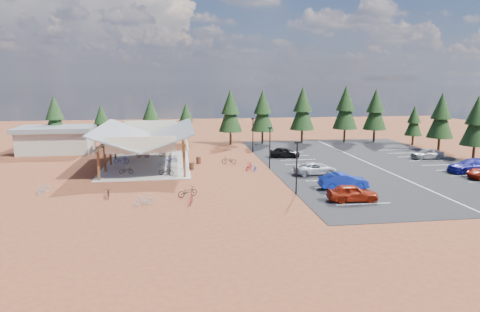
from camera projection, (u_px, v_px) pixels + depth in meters
ground at (231, 174)px, 49.78m from camera, size 140.00×140.00×0.00m
asphalt_lot at (370, 164)px, 55.30m from camera, size 27.00×44.00×0.04m
concrete_pad at (148, 164)px, 55.18m from camera, size 10.60×18.60×0.10m
bike_pavilion at (147, 135)px, 54.51m from camera, size 11.65×19.40×4.97m
outbuilding at (56, 139)px, 63.57m from camera, size 11.00×7.00×3.90m
lamp_post_0 at (297, 164)px, 40.22m from camera, size 0.50×0.25×5.14m
lamp_post_1 at (270, 145)px, 51.90m from camera, size 0.50×0.25×5.14m
lamp_post_2 at (253, 133)px, 63.59m from camera, size 0.50×0.25×5.14m
trash_bin_0 at (192, 166)px, 51.76m from camera, size 0.60×0.60×0.90m
trash_bin_1 at (199, 160)px, 55.60m from camera, size 0.60×0.60×0.90m
pine_0 at (55, 117)px, 65.91m from camera, size 3.60×3.60×8.38m
pine_1 at (102, 122)px, 67.03m from camera, size 3.00×3.00×6.98m
pine_2 at (151, 117)px, 68.50m from camera, size 3.37×3.37×7.85m
pine_3 at (186, 120)px, 69.75m from camera, size 3.01×3.01×7.02m
pine_4 at (230, 111)px, 70.62m from camera, size 3.95×3.95×9.20m
pine_5 at (263, 111)px, 71.29m from camera, size 3.93×3.93×9.15m
pine_6 at (303, 109)px, 72.24m from camera, size 4.15×4.15×9.67m
pine_7 at (346, 108)px, 73.19m from camera, size 4.22×4.22×9.82m
pine_8 at (375, 110)px, 73.19m from camera, size 3.99×3.99×9.30m
pine_11 at (477, 121)px, 56.39m from camera, size 3.77×3.77×8.79m
pine_12 at (441, 116)px, 63.57m from camera, size 3.83×3.83×8.91m
pine_13 at (414, 121)px, 70.63m from camera, size 2.82×2.82×6.56m
bike_0 at (126, 170)px, 49.06m from camera, size 1.57×0.56×0.82m
bike_1 at (119, 165)px, 52.13m from camera, size 1.51×0.60×0.88m
bike_2 at (121, 160)px, 55.05m from camera, size 1.93×0.74×1.00m
bike_3 at (143, 154)px, 59.07m from camera, size 1.85×0.65×1.09m
bike_4 at (166, 171)px, 48.42m from camera, size 1.90×1.17×0.94m
bike_5 at (162, 163)px, 53.07m from camera, size 1.54×0.67×0.89m
bike_6 at (172, 159)px, 56.02m from camera, size 1.65×0.97×0.82m
bike_7 at (165, 152)px, 60.33m from camera, size 1.76×0.59×1.04m
bike_8 at (108, 193)px, 39.76m from camera, size 0.85×1.75×0.88m
bike_9 at (43, 188)px, 41.11m from camera, size 1.18×1.59×0.95m
bike_11 at (191, 199)px, 37.56m from camera, size 0.68×1.59×0.92m
bike_12 at (188, 192)px, 39.91m from camera, size 2.03×1.39×1.01m
bike_13 at (144, 200)px, 37.23m from camera, size 1.69×1.04×0.98m
bike_14 at (255, 168)px, 50.94m from camera, size 0.96×1.67×0.83m
bike_15 at (249, 166)px, 51.34m from camera, size 1.36×1.71×1.04m
bike_16 at (229, 160)px, 55.24m from camera, size 2.00×1.28×0.99m
car_0 at (352, 193)px, 38.29m from camera, size 4.63×2.15×1.53m
car_1 at (343, 181)px, 42.55m from camera, size 4.90×1.88×1.59m
car_2 at (315, 168)px, 49.11m from camera, size 5.08×2.69×1.36m
car_4 at (285, 152)px, 59.67m from camera, size 4.44×2.33×1.44m
car_7 at (473, 166)px, 49.85m from camera, size 5.85×2.55×1.68m
car_8 at (427, 154)px, 58.53m from camera, size 4.39×1.83×1.49m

